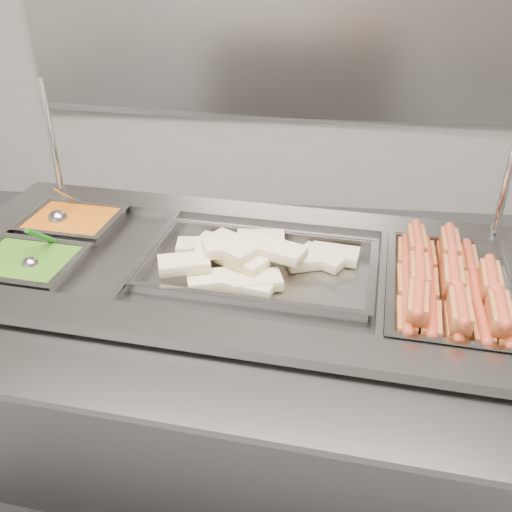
# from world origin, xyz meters

# --- Properties ---
(back_panel) EXTENTS (3.00, 0.04, 1.20)m
(back_panel) POSITION_xyz_m (0.00, 2.45, 1.20)
(back_panel) COLOR gray
(back_panel) RESTS_ON ground
(steam_counter) EXTENTS (1.76, 0.92, 0.81)m
(steam_counter) POSITION_xyz_m (0.00, 0.41, 0.40)
(steam_counter) COLOR slate
(steam_counter) RESTS_ON ground
(tray_rail) EXTENTS (1.63, 0.50, 0.05)m
(tray_rail) POSITION_xyz_m (-0.05, -0.04, 0.76)
(tray_rail) COLOR gray
(tray_rail) RESTS_ON steam_counter
(sneeze_guard) EXTENTS (1.50, 0.42, 0.40)m
(sneeze_guard) POSITION_xyz_m (0.03, 0.61, 1.13)
(sneeze_guard) COLOR silver
(sneeze_guard) RESTS_ON steam_counter
(pan_hotdogs) EXTENTS (0.36, 0.52, 0.09)m
(pan_hotdogs) POSITION_xyz_m (0.56, 0.35, 0.77)
(pan_hotdogs) COLOR gray
(pan_hotdogs) RESTS_ON steam_counter
(pan_wraps) EXTENTS (0.65, 0.42, 0.06)m
(pan_wraps) POSITION_xyz_m (0.06, 0.41, 0.78)
(pan_wraps) COLOR gray
(pan_wraps) RESTS_ON steam_counter
(pan_beans) EXTENTS (0.29, 0.24, 0.09)m
(pan_beans) POSITION_xyz_m (-0.56, 0.61, 0.77)
(pan_beans) COLOR gray
(pan_beans) RESTS_ON steam_counter
(pan_peas) EXTENTS (0.29, 0.24, 0.09)m
(pan_peas) POSITION_xyz_m (-0.59, 0.35, 0.77)
(pan_peas) COLOR gray
(pan_peas) RESTS_ON steam_counter
(hotdogs_in_buns) EXTENTS (0.29, 0.49, 0.11)m
(hotdogs_in_buns) POSITION_xyz_m (0.55, 0.34, 0.81)
(hotdogs_in_buns) COLOR brown
(hotdogs_in_buns) RESTS_ON pan_hotdogs
(tortilla_wraps) EXTENTS (0.55, 0.31, 0.09)m
(tortilla_wraps) POSITION_xyz_m (0.03, 0.42, 0.82)
(tortilla_wraps) COLOR beige
(tortilla_wraps) RESTS_ON pan_wraps
(ladle) EXTENTS (0.06, 0.17, 0.14)m
(ladle) POSITION_xyz_m (-0.59, 0.60, 0.81)
(ladle) COLOR #B0AFB4
(ladle) RESTS_ON pan_beans
(serving_spoon) EXTENTS (0.05, 0.16, 0.13)m
(serving_spoon) POSITION_xyz_m (-0.56, 0.34, 0.82)
(serving_spoon) COLOR #B0AFB4
(serving_spoon) RESTS_ON pan_peas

